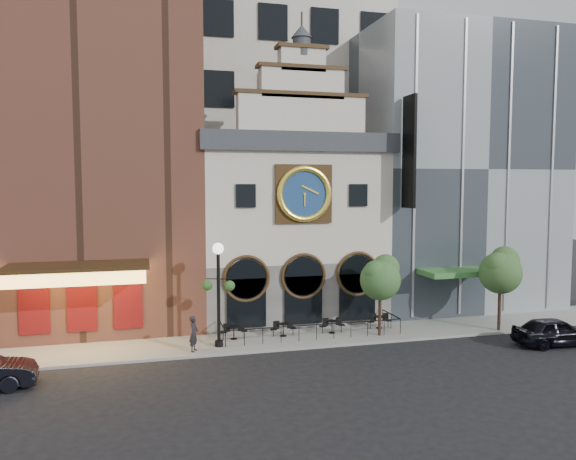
% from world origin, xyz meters
% --- Properties ---
extents(ground, '(120.00, 120.00, 0.00)m').
position_xyz_m(ground, '(0.00, 0.00, 0.00)').
color(ground, black).
rests_on(ground, ground).
extents(sidewalk, '(44.00, 5.00, 0.15)m').
position_xyz_m(sidewalk, '(0.00, 2.50, 0.07)').
color(sidewalk, gray).
rests_on(sidewalk, ground).
extents(clock_building, '(12.60, 8.78, 18.65)m').
position_xyz_m(clock_building, '(0.00, 7.82, 6.69)').
color(clock_building, '#605E5B').
rests_on(clock_building, ground).
extents(theater_building, '(14.00, 15.60, 25.00)m').
position_xyz_m(theater_building, '(-13.00, 9.96, 12.60)').
color(theater_building, '#553324').
rests_on(theater_building, ground).
extents(retail_building, '(14.00, 14.40, 20.00)m').
position_xyz_m(retail_building, '(12.99, 9.99, 10.14)').
color(retail_building, gray).
rests_on(retail_building, ground).
extents(office_tower, '(20.00, 16.00, 40.00)m').
position_xyz_m(office_tower, '(0.00, 20.00, 20.00)').
color(office_tower, beige).
rests_on(office_tower, ground).
extents(cafe_railing, '(10.60, 2.60, 0.90)m').
position_xyz_m(cafe_railing, '(0.00, 2.50, 0.60)').
color(cafe_railing, black).
rests_on(cafe_railing, sidewalk).
extents(bistro_0, '(1.58, 0.68, 0.90)m').
position_xyz_m(bistro_0, '(-4.60, 2.59, 0.61)').
color(bistro_0, black).
rests_on(bistro_0, sidewalk).
extents(bistro_1, '(1.58, 0.68, 0.90)m').
position_xyz_m(bistro_1, '(-1.67, 2.46, 0.61)').
color(bistro_1, black).
rests_on(bistro_1, sidewalk).
extents(bistro_2, '(1.58, 0.68, 0.90)m').
position_xyz_m(bistro_2, '(1.37, 2.41, 0.61)').
color(bistro_2, black).
rests_on(bistro_2, sidewalk).
extents(bistro_3, '(1.58, 0.68, 0.90)m').
position_xyz_m(bistro_3, '(4.60, 2.70, 0.61)').
color(bistro_3, black).
rests_on(bistro_3, sidewalk).
extents(car_right, '(4.91, 2.31, 1.62)m').
position_xyz_m(car_right, '(12.89, -2.88, 0.81)').
color(car_right, black).
rests_on(car_right, ground).
extents(pedestrian, '(0.70, 0.83, 1.93)m').
position_xyz_m(pedestrian, '(-7.07, 0.80, 1.12)').
color(pedestrian, black).
rests_on(pedestrian, sidewalk).
extents(lamppost, '(1.77, 1.04, 5.79)m').
position_xyz_m(lamppost, '(-5.64, 1.37, 3.73)').
color(lamppost, black).
rests_on(lamppost, sidewalk).
extents(tree_left, '(2.50, 2.41, 4.82)m').
position_xyz_m(tree_left, '(3.98, 1.23, 3.68)').
color(tree_left, '#382619').
rests_on(tree_left, sidewalk).
extents(tree_right, '(2.68, 2.58, 5.16)m').
position_xyz_m(tree_right, '(11.60, 0.43, 3.93)').
color(tree_right, '#382619').
rests_on(tree_right, sidewalk).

